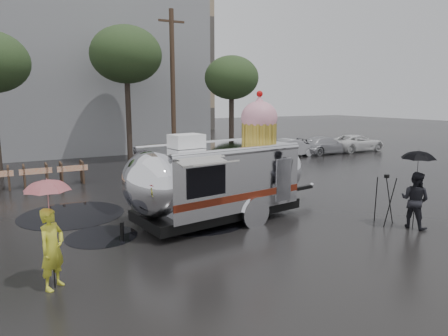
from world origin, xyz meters
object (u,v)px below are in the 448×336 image
airstream_trailer (221,175)px  person_left (52,249)px  tripod (385,194)px  person_right (415,200)px

airstream_trailer → person_left: airstream_trailer is taller
person_left → airstream_trailer: bearing=-18.4°
person_left → tripod: person_left is taller
airstream_trailer → person_right: bearing=-44.5°
person_right → tripod: size_ratio=1.09×
airstream_trailer → person_left: bearing=-162.0°
airstream_trailer → tripod: size_ratio=4.90×
person_left → person_right: size_ratio=0.99×
airstream_trailer → person_right: 5.89m
person_right → person_left: bearing=70.6°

